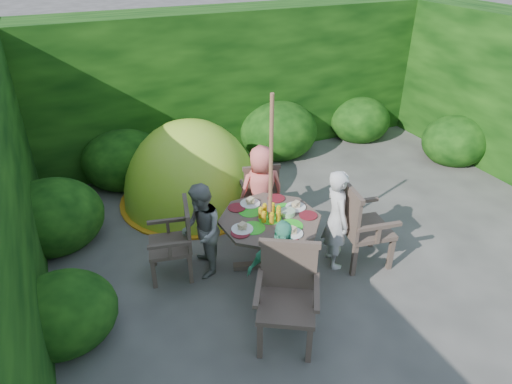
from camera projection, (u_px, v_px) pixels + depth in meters
name	position (u px, v px, depth m)	size (l,w,h in m)	color
ground	(354.00, 264.00, 5.69)	(60.00, 60.00, 0.00)	#43403C
hedge_enclosure	(307.00, 133.00, 6.12)	(9.00, 9.00, 2.50)	black
patio_table	(270.00, 226.00, 5.35)	(1.53, 1.53, 0.85)	#42342B
parasol_pole	(270.00, 189.00, 5.10)	(0.04, 0.04, 2.20)	brown
garden_chair_right	(360.00, 224.00, 5.46)	(0.65, 0.70, 1.04)	#42342B
garden_chair_left	(176.00, 240.00, 5.30)	(0.58, 0.63, 0.91)	#42342B
garden_chair_back	(259.00, 190.00, 6.36)	(0.61, 0.56, 0.87)	#42342B
garden_chair_front	(287.00, 294.00, 4.44)	(0.79, 0.76, 1.01)	#42342B
child_right	(337.00, 219.00, 5.40)	(0.47, 0.31, 1.28)	silver
child_left	(201.00, 231.00, 5.27)	(0.57, 0.45, 1.18)	gray
child_back	(261.00, 191.00, 6.02)	(0.61, 0.40, 1.25)	#F96F67
child_front	(281.00, 270.00, 4.66)	(0.70, 0.29, 1.19)	#51BD94
dome_tent	(194.00, 199.00, 7.06)	(2.54, 2.54, 2.53)	#A1D829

